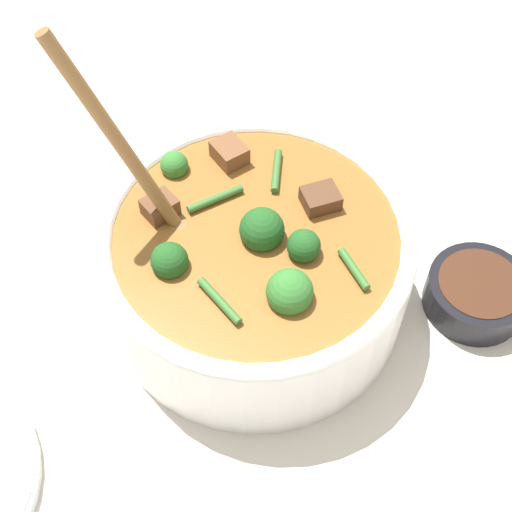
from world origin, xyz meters
name	(u,v)px	position (x,y,z in m)	size (l,w,h in m)	color
ground_plane	(256,298)	(0.00, 0.00, 0.00)	(4.00, 4.00, 0.00)	silver
stew_bowl	(256,262)	(0.00, 0.00, 0.06)	(0.29, 0.28, 0.30)	white
condiment_bowl	(477,292)	(-0.19, -0.09, 0.02)	(0.10, 0.10, 0.04)	black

